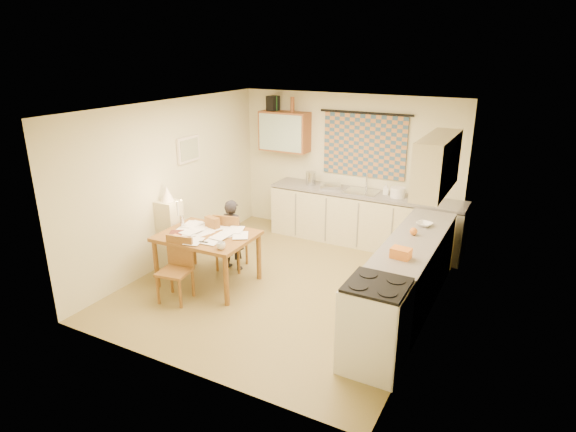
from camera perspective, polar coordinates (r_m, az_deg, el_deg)
The scene contains 44 objects.
floor at distance 7.01m, azimuth -0.16°, elevation -8.07°, with size 4.00×4.50×0.02m, color olive.
ceiling at distance 6.26m, azimuth -0.18°, elevation 12.87°, with size 4.00×4.50×0.02m, color white.
wall_back at distance 8.51m, azimuth 7.06°, elevation 5.84°, with size 4.00×0.02×2.50m, color beige.
wall_front at distance 4.78m, azimuth -13.09°, elevation -5.48°, with size 4.00×0.02×2.50m, color beige.
wall_left at distance 7.64m, azimuth -13.62°, elevation 3.88°, with size 0.02×4.50×2.50m, color beige.
wall_right at distance 5.90m, azimuth 17.33°, elevation -1.04°, with size 0.02×4.50×2.50m, color beige.
window_blind at distance 8.29m, azimuth 9.02°, elevation 8.22°, with size 1.45×0.03×1.05m, color #304F69.
curtain_rod at distance 8.19m, azimuth 9.18°, elevation 11.98°, with size 0.04×0.04×1.60m, color black.
wall_cabinet at distance 8.71m, azimuth -0.40°, elevation 9.99°, with size 0.90×0.34×0.70m, color brown.
wall_cabinet_glass at distance 8.56m, azimuth -0.95°, elevation 9.83°, with size 0.84×0.02×0.64m, color #99B2A5.
upper_cabinet_right at distance 6.28m, azimuth 17.27°, elevation 5.92°, with size 0.34×1.30×0.70m, color #C5BB8E.
framed_print at distance 7.81m, azimuth -11.72°, elevation 7.75°, with size 0.04×0.50×0.40m, color beige.
print_canvas at distance 7.79m, azimuth -11.58°, elevation 7.74°, with size 0.01×0.42×0.32m, color beige.
counter_back at distance 8.31m, azimuth 8.97°, elevation -0.33°, with size 3.30×0.62×0.92m.
counter_right at distance 6.31m, azimuth 13.93°, elevation -7.27°, with size 0.62×2.95×0.92m.
stove at distance 5.19m, azimuth 10.23°, elevation -12.71°, with size 0.63×0.63×0.98m.
sink at distance 8.20m, azimuth 8.70°, elevation 2.56°, with size 0.55×0.45×0.10m, color silver.
tap at distance 8.31m, azimuth 9.31°, elevation 4.04°, with size 0.03×0.03×0.28m, color silver.
dish_rack at distance 8.37m, azimuth 5.06°, elevation 3.56°, with size 0.35×0.30×0.06m, color silver.
kettle at distance 8.49m, azimuth 2.74°, elevation 4.48°, with size 0.18×0.18×0.24m, color silver.
mixing_bowl at distance 7.99m, azimuth 12.89°, elevation 2.75°, with size 0.24×0.24×0.16m, color white.
soap_bottle at distance 8.09m, azimuth 11.52°, elevation 3.17°, with size 0.11×0.11×0.19m, color white.
bowl at distance 6.80m, azimuth 15.87°, elevation -0.94°, with size 0.26×0.26×0.05m, color white.
orange_bag at distance 5.70m, azimuth 13.23°, elevation -4.30°, with size 0.22×0.16×0.12m, color orange.
fruit_orange at distance 6.43m, azimuth 14.66°, elevation -1.77°, with size 0.10×0.10×0.10m, color orange.
speaker at distance 8.76m, azimuth -1.80°, elevation 13.20°, with size 0.16×0.20×0.26m, color black.
bottle_green at distance 8.74m, azimuth -1.52°, elevation 13.19°, with size 0.07×0.07×0.26m, color #195926.
bottle_brown at distance 8.57m, azimuth 0.53°, elevation 13.08°, with size 0.07×0.07×0.26m, color brown.
dining_table at distance 6.96m, azimuth -9.43°, elevation -5.00°, with size 1.31×1.01×0.75m.
chair_far at distance 7.40m, azimuth -6.72°, elevation -4.16°, with size 0.49×0.49×0.91m.
chair_near at distance 6.64m, azimuth -13.13°, elevation -7.57°, with size 0.45×0.45×0.86m.
person at distance 7.29m, azimuth -6.59°, elevation -2.23°, with size 0.40×0.27×1.10m, color black.
shelf_stand at distance 7.53m, azimuth -13.75°, elevation -2.11°, with size 0.32×0.30×1.06m, color #C5BB8E.
lampshade at distance 7.33m, azimuth -14.14°, elevation 2.56°, with size 0.20×0.20×0.22m, color beige.
letter_rack at distance 7.02m, azimuth -8.95°, elevation -0.76°, with size 0.22×0.10×0.16m, color brown.
mug at distance 6.28m, azimuth -7.96°, elevation -3.52°, with size 0.13×0.13×0.09m, color white.
magazine at distance 6.90m, azimuth -13.92°, elevation -2.07°, with size 0.29×0.32×0.02m, color maroon.
book at distance 6.99m, azimuth -12.76°, elevation -1.74°, with size 0.26×0.29×0.02m, color orange.
orange_box at distance 6.76m, azimuth -13.12°, elevation -2.41°, with size 0.12×0.08×0.04m, color orange.
eyeglasses at distance 6.52m, azimuth -9.99°, elevation -3.11°, with size 0.13×0.04×0.02m, color black.
candle_holder at distance 7.12m, azimuth -12.46°, elevation -0.62°, with size 0.06×0.06×0.18m, color silver.
candle at distance 7.05m, azimuth -12.96°, elevation 0.85°, with size 0.02×0.02×0.22m, color white.
candle_flame at distance 7.01m, azimuth -12.55°, elevation 1.84°, with size 0.02×0.02×0.02m, color #FFCC66.
papers at distance 6.89m, azimuth -9.67°, elevation -1.80°, with size 1.18×0.95×0.03m.
Camera 1 is at (2.93, -5.48, 3.22)m, focal length 30.00 mm.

